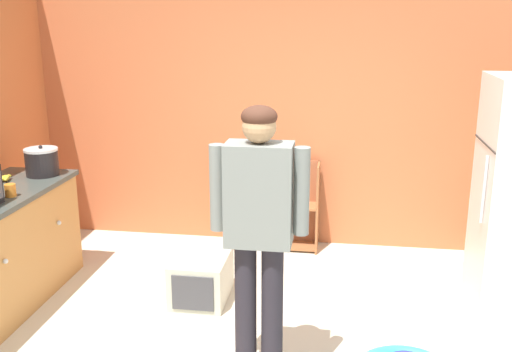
{
  "coord_description": "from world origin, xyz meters",
  "views": [
    {
      "loc": [
        0.38,
        -3.26,
        2.19
      ],
      "look_at": [
        -0.2,
        0.55,
        1.14
      ],
      "focal_mm": 41.56,
      "sensor_mm": 36.0,
      "label": 1
    }
  ],
  "objects_px": {
    "banana_bunch": "(5,178)",
    "bookshelf": "(272,209)",
    "standing_person": "(259,225)",
    "pet_carrier": "(201,278)",
    "crock_pot": "(42,162)",
    "orange_cup": "(10,190)"
  },
  "relations": [
    {
      "from": "bookshelf",
      "to": "orange_cup",
      "type": "bearing_deg",
      "value": -138.23
    },
    {
      "from": "orange_cup",
      "to": "standing_person",
      "type": "bearing_deg",
      "value": -19.37
    },
    {
      "from": "bookshelf",
      "to": "pet_carrier",
      "type": "xyz_separation_m",
      "value": [
        -0.41,
        -1.22,
        -0.2
      ]
    },
    {
      "from": "pet_carrier",
      "to": "crock_pot",
      "type": "xyz_separation_m",
      "value": [
        -1.4,
        0.25,
        0.83
      ]
    },
    {
      "from": "crock_pot",
      "to": "standing_person",
      "type": "bearing_deg",
      "value": -32.57
    },
    {
      "from": "pet_carrier",
      "to": "orange_cup",
      "type": "xyz_separation_m",
      "value": [
        -1.34,
        -0.35,
        0.77
      ]
    },
    {
      "from": "pet_carrier",
      "to": "banana_bunch",
      "type": "xyz_separation_m",
      "value": [
        -1.61,
        0.04,
        0.75
      ]
    },
    {
      "from": "bookshelf",
      "to": "standing_person",
      "type": "height_order",
      "value": "standing_person"
    },
    {
      "from": "bookshelf",
      "to": "pet_carrier",
      "type": "height_order",
      "value": "bookshelf"
    },
    {
      "from": "bookshelf",
      "to": "orange_cup",
      "type": "distance_m",
      "value": 2.42
    },
    {
      "from": "crock_pot",
      "to": "orange_cup",
      "type": "distance_m",
      "value": 0.61
    },
    {
      "from": "orange_cup",
      "to": "crock_pot",
      "type": "bearing_deg",
      "value": 96.09
    },
    {
      "from": "bookshelf",
      "to": "crock_pot",
      "type": "height_order",
      "value": "crock_pot"
    },
    {
      "from": "pet_carrier",
      "to": "orange_cup",
      "type": "bearing_deg",
      "value": -165.42
    },
    {
      "from": "bookshelf",
      "to": "banana_bunch",
      "type": "xyz_separation_m",
      "value": [
        -2.02,
        -1.18,
        0.55
      ]
    },
    {
      "from": "banana_bunch",
      "to": "bookshelf",
      "type": "bearing_deg",
      "value": 30.21
    },
    {
      "from": "standing_person",
      "to": "pet_carrier",
      "type": "relative_size",
      "value": 3.12
    },
    {
      "from": "pet_carrier",
      "to": "banana_bunch",
      "type": "distance_m",
      "value": 1.77
    },
    {
      "from": "pet_carrier",
      "to": "banana_bunch",
      "type": "bearing_deg",
      "value": 178.63
    },
    {
      "from": "banana_bunch",
      "to": "standing_person",
      "type": "bearing_deg",
      "value": -25.74
    },
    {
      "from": "bookshelf",
      "to": "orange_cup",
      "type": "xyz_separation_m",
      "value": [
        -1.75,
        -1.56,
        0.57
      ]
    },
    {
      "from": "bookshelf",
      "to": "banana_bunch",
      "type": "height_order",
      "value": "banana_bunch"
    }
  ]
}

